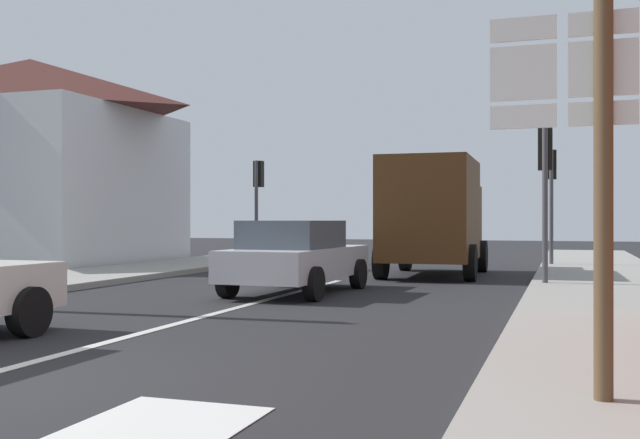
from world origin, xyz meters
TOP-DOWN VIEW (x-y plane):
  - ground_plane at (0.00, 10.00)m, footprint 80.00×80.00m
  - sidewalk_right at (6.11, 8.00)m, footprint 3.16×44.00m
  - sidewalk_left at (-6.11, 8.00)m, footprint 3.16×44.00m
  - lane_centre_stripe at (0.00, 6.00)m, footprint 0.16×12.00m
  - clapboard_house_left at (-11.97, 15.52)m, footprint 8.60×8.72m
  - sedan_far at (0.07, 8.79)m, footprint 2.09×4.26m
  - delivery_truck at (1.92, 14.30)m, footprint 2.59×5.05m
  - route_sign_post at (5.51, 0.62)m, footprint 1.66×0.14m
  - traffic_light_far_left at (-4.83, 18.33)m, footprint 0.30×0.49m
  - traffic_light_near_right at (4.83, 11.45)m, footprint 0.30×0.49m
  - traffic_light_far_right at (4.83, 18.66)m, footprint 0.30×0.49m

SIDE VIEW (x-z plane):
  - ground_plane at x=0.00m, z-range 0.00..0.00m
  - lane_centre_stripe at x=0.00m, z-range 0.00..0.01m
  - sidewalk_right at x=6.11m, z-range 0.00..0.14m
  - sidewalk_left at x=-6.11m, z-range 0.00..0.14m
  - sedan_far at x=0.07m, z-range 0.03..1.50m
  - delivery_truck at x=1.92m, z-range 0.13..3.18m
  - route_sign_post at x=5.51m, z-range 0.40..3.60m
  - traffic_light_near_right at x=4.83m, z-range 0.83..4.30m
  - traffic_light_far_left at x=-4.83m, z-range 0.85..4.37m
  - traffic_light_far_right at x=4.83m, z-range 0.88..4.52m
  - clapboard_house_left at x=-11.97m, z-range 0.04..6.97m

